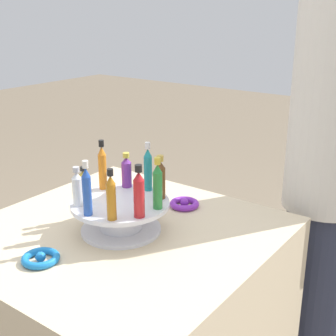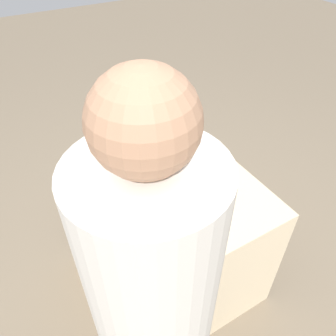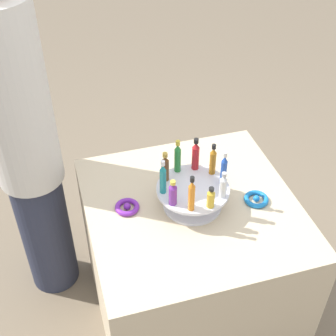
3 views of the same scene
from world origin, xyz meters
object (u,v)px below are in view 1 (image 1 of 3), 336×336
at_px(bottle_blue, 87,190).
at_px(ribbon_bow_blue, 41,258).
at_px(bottle_teal, 148,169).
at_px(person_figure, 327,168).
at_px(bottle_amber, 111,197).
at_px(bottle_green, 158,185).
at_px(bottle_brown, 160,179).
at_px(bottle_orange, 102,167).
at_px(bottle_gold, 84,182).
at_px(bottle_red, 139,193).
at_px(ribbon_bow_purple, 184,204).
at_px(display_stand, 121,214).
at_px(bottle_purple, 127,171).
at_px(bottle_clear, 77,188).

relative_size(bottle_blue, ribbon_bow_blue, 1.55).
distance_m(bottle_teal, person_figure, 0.61).
bearing_deg(bottle_amber, bottle_green, 157.69).
relative_size(bottle_brown, bottle_orange, 0.84).
distance_m(bottle_brown, bottle_gold, 0.22).
bearing_deg(bottle_red, bottle_orange, -112.31).
height_order(bottle_gold, ribbon_bow_purple, bottle_gold).
distance_m(display_stand, bottle_teal, 0.16).
bearing_deg(bottle_green, display_stand, -76.31).
bearing_deg(display_stand, bottle_gold, -76.31).
height_order(display_stand, bottle_brown, bottle_brown).
bearing_deg(bottle_purple, display_stand, 31.69).
bearing_deg(bottle_orange, bottle_purple, 139.69).
bearing_deg(bottle_clear, bottle_blue, 67.69).
height_order(bottle_red, bottle_orange, bottle_orange).
relative_size(bottle_gold, ribbon_bow_blue, 0.92).
distance_m(bottle_blue, person_figure, 0.81).
xyz_separation_m(bottle_clear, ribbon_bow_purple, (-0.34, 0.12, -0.13)).
bearing_deg(person_figure, bottle_amber, 7.90).
distance_m(display_stand, bottle_blue, 0.16).
xyz_separation_m(bottle_amber, bottle_teal, (-0.21, -0.05, 0.00)).
xyz_separation_m(bottle_red, bottle_green, (-0.07, 0.01, 0.00)).
height_order(display_stand, bottle_amber, bottle_amber).
distance_m(ribbon_bow_blue, person_figure, 0.95).
bearing_deg(bottle_red, bottle_blue, -58.31).
bearing_deg(bottle_green, person_figure, 154.31).
bearing_deg(bottle_red, bottle_teal, -148.31).
distance_m(bottle_teal, ribbon_bow_blue, 0.40).
relative_size(bottle_blue, person_figure, 0.09).
bearing_deg(bottle_clear, ribbon_bow_blue, 9.13).
xyz_separation_m(bottle_red, ribbon_bow_purple, (-0.29, -0.06, -0.15)).
height_order(bottle_blue, bottle_amber, bottle_blue).
xyz_separation_m(bottle_orange, bottle_gold, (0.07, -0.01, -0.03)).
distance_m(bottle_orange, person_figure, 0.74).
bearing_deg(bottle_brown, bottle_green, 31.69).
relative_size(bottle_gold, ribbon_bow_purple, 0.93).
distance_m(bottle_red, bottle_gold, 0.22).
bearing_deg(bottle_purple, bottle_orange, -40.31).
bearing_deg(bottle_clear, display_stand, 139.69).
relative_size(display_stand, bottle_green, 1.93).
height_order(ribbon_bow_blue, person_figure, person_figure).
relative_size(bottle_clear, bottle_purple, 1.04).
distance_m(display_stand, bottle_purple, 0.15).
bearing_deg(bottle_clear, ribbon_bow_purple, 159.80).
relative_size(bottle_teal, person_figure, 0.09).
bearing_deg(person_figure, ribbon_bow_purple, -11.35).
bearing_deg(bottle_amber, bottle_brown, 175.69).
xyz_separation_m(bottle_teal, bottle_orange, (0.07, -0.12, 0.00)).
relative_size(bottle_purple, bottle_gold, 1.22).
height_order(bottle_clear, bottle_green, bottle_green).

